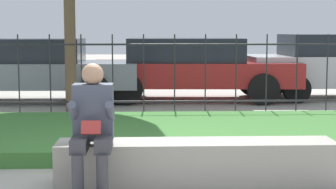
{
  "coord_description": "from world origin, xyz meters",
  "views": [
    {
      "loc": [
        -0.25,
        -5.54,
        1.56
      ],
      "look_at": [
        0.02,
        0.89,
        0.81
      ],
      "focal_mm": 60.0,
      "sensor_mm": 36.0,
      "label": 1
    }
  ],
  "objects_px": {
    "person_seated_reader": "(92,124)",
    "car_parked_left": "(30,68)",
    "stone_bench": "(196,165)",
    "car_parked_center": "(191,67)"
  },
  "relations": [
    {
      "from": "car_parked_left",
      "to": "person_seated_reader",
      "type": "bearing_deg",
      "value": -73.43
    },
    {
      "from": "stone_bench",
      "to": "car_parked_center",
      "type": "height_order",
      "value": "car_parked_center"
    },
    {
      "from": "car_parked_left",
      "to": "car_parked_center",
      "type": "bearing_deg",
      "value": 3.24
    },
    {
      "from": "person_seated_reader",
      "to": "car_parked_center",
      "type": "height_order",
      "value": "car_parked_center"
    },
    {
      "from": "stone_bench",
      "to": "car_parked_left",
      "type": "relative_size",
      "value": 0.61
    },
    {
      "from": "stone_bench",
      "to": "person_seated_reader",
      "type": "height_order",
      "value": "person_seated_reader"
    },
    {
      "from": "person_seated_reader",
      "to": "car_parked_left",
      "type": "height_order",
      "value": "car_parked_left"
    },
    {
      "from": "car_parked_center",
      "to": "car_parked_left",
      "type": "height_order",
      "value": "car_parked_center"
    },
    {
      "from": "stone_bench",
      "to": "car_parked_left",
      "type": "xyz_separation_m",
      "value": [
        -3.0,
        6.68,
        0.54
      ]
    },
    {
      "from": "person_seated_reader",
      "to": "car_parked_center",
      "type": "xyz_separation_m",
      "value": [
        1.52,
        7.12,
        0.06
      ]
    }
  ]
}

